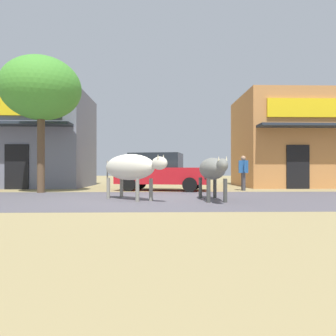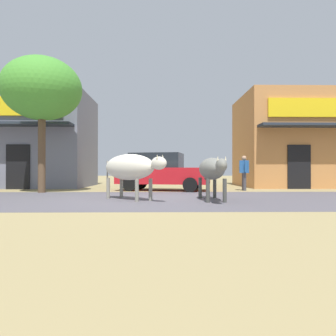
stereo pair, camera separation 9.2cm
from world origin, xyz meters
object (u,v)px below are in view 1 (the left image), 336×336
Objects in this scene: pedestrian_by_shop at (243,170)px; roadside_tree at (41,89)px; cow_far_dark at (212,169)px; parked_hatchback_car at (161,171)px; cow_near_brown at (130,168)px.

roadside_tree is at bearing -172.79° from pedestrian_by_shop.
roadside_tree is 3.54× the size of pedestrian_by_shop.
parked_hatchback_car is at bearing 108.17° from cow_far_dark.
cow_near_brown is at bearing 173.50° from cow_far_dark.
pedestrian_by_shop is at bearing 42.33° from cow_near_brown.
roadside_tree reaches higher than pedestrian_by_shop.
cow_near_brown is at bearing -137.67° from pedestrian_by_shop.
cow_far_dark is at bearing -6.50° from cow_near_brown.
roadside_tree is 9.06m from pedestrian_by_shop.
parked_hatchback_car is 4.42m from cow_near_brown.
cow_far_dark is (2.46, -0.28, -0.05)m from cow_near_brown.
parked_hatchback_car is (4.78, 1.22, -3.29)m from roadside_tree.
roadside_tree is 5.92m from parked_hatchback_car.
parked_hatchback_car is 1.58× the size of cow_far_dark.
parked_hatchback_car is 3.62m from pedestrian_by_shop.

